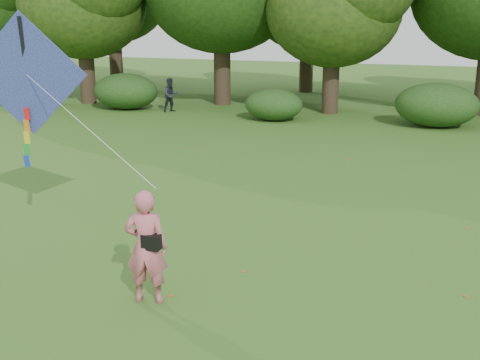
% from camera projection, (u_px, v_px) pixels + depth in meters
% --- Properties ---
extents(ground, '(100.00, 100.00, 0.00)m').
position_uv_depth(ground, '(216.00, 292.00, 10.58)').
color(ground, '#265114').
rests_on(ground, ground).
extents(man_kite_flyer, '(0.81, 0.62, 1.97)m').
position_uv_depth(man_kite_flyer, '(146.00, 247.00, 10.00)').
color(man_kite_flyer, '#CC6071').
rests_on(man_kite_flyer, ground).
extents(bystander_left, '(1.00, 1.01, 1.65)m').
position_uv_depth(bystander_left, '(171.00, 95.00, 29.52)').
color(bystander_left, '#20242B').
rests_on(bystander_left, ground).
extents(crossbody_bag, '(0.43, 0.20, 0.75)m').
position_uv_depth(crossbody_bag, '(151.00, 241.00, 9.90)').
color(crossbody_bag, black).
rests_on(crossbody_bag, ground).
extents(flying_kite, '(5.27, 2.50, 3.28)m').
position_uv_depth(flying_kite, '(27.00, 77.00, 12.43)').
color(flying_kite, '#252FA3').
rests_on(flying_kite, ground).
extents(shrub_band, '(39.15, 3.22, 1.88)m').
position_uv_depth(shrub_band, '(348.00, 104.00, 26.56)').
color(shrub_band, '#264919').
rests_on(shrub_band, ground).
extents(fallen_leaves, '(10.70, 14.65, 0.01)m').
position_uv_depth(fallen_leaves, '(300.00, 230.00, 13.57)').
color(fallen_leaves, brown).
rests_on(fallen_leaves, ground).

